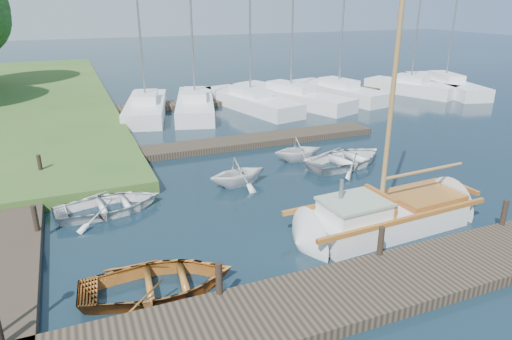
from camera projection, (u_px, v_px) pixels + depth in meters
name	position (u px, v px, depth m)	size (l,w,h in m)	color
ground	(256.00, 202.00, 16.09)	(160.00, 160.00, 0.00)	black
near_dock	(353.00, 292.00, 10.84)	(18.00, 2.20, 0.30)	black
left_dock	(7.00, 213.00, 14.88)	(2.20, 18.00, 0.30)	black
far_dock	(243.00, 142.00, 22.38)	(14.00, 1.60, 0.30)	black
pontoon	(298.00, 95.00, 33.48)	(30.00, 1.60, 0.30)	black
mooring_post_1	(219.00, 278.00, 10.44)	(0.16, 0.16, 0.80)	black
mooring_post_2	(381.00, 241.00, 12.06)	(0.16, 0.16, 0.80)	black
mooring_post_3	(504.00, 212.00, 13.68)	(0.16, 0.16, 0.80)	black
mooring_post_4	(35.00, 218.00, 13.32)	(0.16, 0.16, 0.80)	black
mooring_post_5	(40.00, 165.00, 17.65)	(0.16, 0.16, 0.80)	black
sailboat	(389.00, 217.00, 14.17)	(7.24, 2.34, 9.83)	silver
dinghy	(158.00, 278.00, 10.98)	(2.64, 3.70, 0.77)	brown
tender_a	(108.00, 202.00, 15.18)	(2.46, 3.45, 0.71)	silver
tender_b	(238.00, 170.00, 17.33)	(1.98, 2.30, 1.21)	silver
tender_c	(347.00, 156.00, 19.51)	(2.76, 3.87, 0.80)	silver
tender_d	(299.00, 148.00, 20.03)	(1.92, 2.23, 1.17)	silver
marina_boat_0	(146.00, 106.00, 28.01)	(3.97, 7.97, 11.20)	silver
marina_boat_1	(195.00, 103.00, 28.76)	(4.36, 8.54, 10.77)	silver
marina_boat_2	(250.00, 100.00, 29.73)	(4.06, 8.84, 10.71)	silver
marina_boat_3	(291.00, 95.00, 31.24)	(5.37, 9.92, 12.03)	silver
marina_boat_4	(338.00, 91.00, 32.86)	(3.85, 8.36, 9.72)	silver
marina_boat_6	(410.00, 86.00, 34.53)	(4.58, 7.08, 10.45)	silver
marina_boat_7	(445.00, 84.00, 35.48)	(4.35, 9.37, 10.63)	silver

